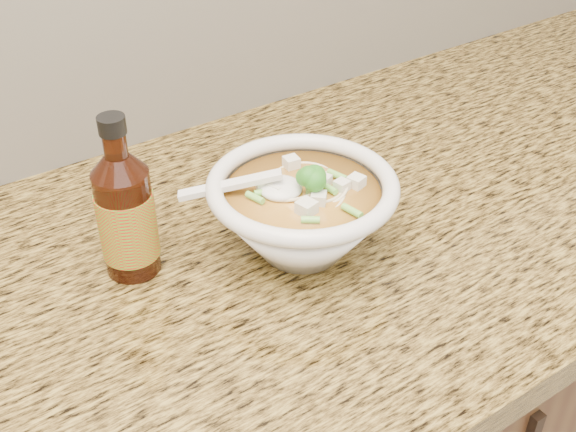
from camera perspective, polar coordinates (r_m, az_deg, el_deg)
soup_bowl at (r=0.84m, az=1.11°, el=0.18°), size 0.23×0.22×0.12m
hot_sauce_bottle at (r=0.81m, az=-12.66°, el=0.04°), size 0.08×0.08×0.20m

